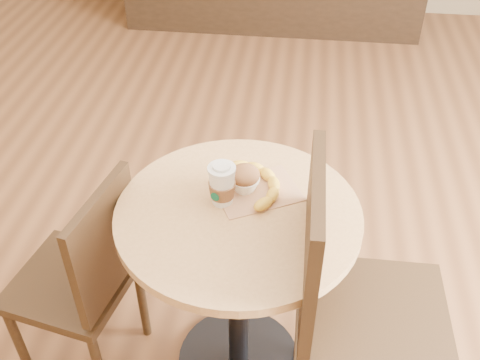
{
  "coord_description": "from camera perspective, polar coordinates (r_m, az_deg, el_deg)",
  "views": [
    {
      "loc": [
        0.27,
        -1.08,
        1.83
      ],
      "look_at": [
        0.12,
        0.13,
        0.83
      ],
      "focal_mm": 42.0,
      "sensor_mm": 36.0,
      "label": 1
    }
  ],
  "objects": [
    {
      "name": "cafe_table",
      "position": [
        1.75,
        -0.16,
        -8.3
      ],
      "size": [
        0.71,
        0.71,
        0.75
      ],
      "color": "black",
      "rests_on": "ground"
    },
    {
      "name": "chair_left",
      "position": [
        1.89,
        -15.47,
        -9.5
      ],
      "size": [
        0.42,
        0.42,
        0.82
      ],
      "rotation": [
        0.0,
        0.0,
        -1.77
      ],
      "color": "#322111",
      "rests_on": "ground"
    },
    {
      "name": "chair_right",
      "position": [
        1.66,
        11.1,
        -12.31
      ],
      "size": [
        0.44,
        0.44,
        0.99
      ],
      "rotation": [
        0.0,
        0.0,
        1.58
      ],
      "color": "#322111",
      "rests_on": "ground"
    },
    {
      "name": "kraft_bag",
      "position": [
        1.67,
        1.75,
        -1.12
      ],
      "size": [
        0.3,
        0.27,
        0.0
      ],
      "primitive_type": "cube",
      "rotation": [
        0.0,
        0.0,
        0.48
      ],
      "color": "#B07C55",
      "rests_on": "cafe_table"
    },
    {
      "name": "coffee_cup",
      "position": [
        1.59,
        -1.84,
        -0.58
      ],
      "size": [
        0.08,
        0.08,
        0.13
      ],
      "rotation": [
        0.0,
        0.0,
        -0.4
      ],
      "color": "silver",
      "rests_on": "cafe_table"
    },
    {
      "name": "muffin",
      "position": [
        1.65,
        0.48,
        0.17
      ],
      "size": [
        0.09,
        0.09,
        0.08
      ],
      "color": "white",
      "rests_on": "kraft_bag"
    },
    {
      "name": "banana",
      "position": [
        1.66,
        1.53,
        -0.45
      ],
      "size": [
        0.25,
        0.28,
        0.03
      ],
      "primitive_type": null,
      "rotation": [
        0.0,
        0.0,
        0.39
      ],
      "color": "gold",
      "rests_on": "kraft_bag"
    }
  ]
}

